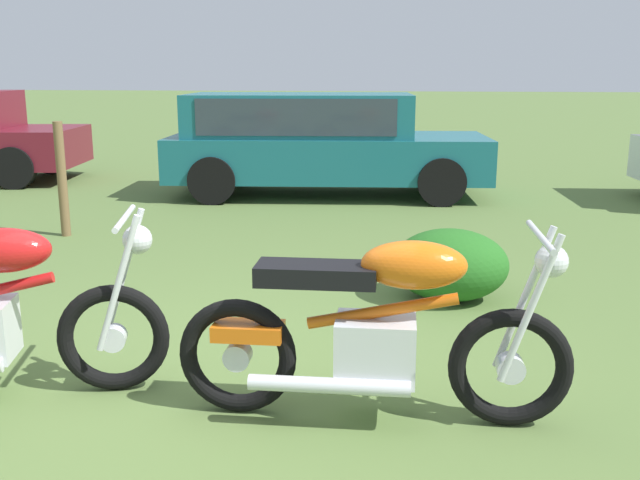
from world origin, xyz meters
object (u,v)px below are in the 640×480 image
(motorcycle_orange, at_px, (377,330))
(car_teal, at_px, (314,137))
(fence_post_wooden, at_px, (62,179))
(shrub_low, at_px, (450,265))

(motorcycle_orange, bearing_deg, car_teal, 99.37)
(motorcycle_orange, xyz_separation_m, fence_post_wooden, (-3.55, 3.82, 0.13))
(fence_post_wooden, distance_m, shrub_low, 4.39)
(shrub_low, bearing_deg, motorcycle_orange, -102.62)
(motorcycle_orange, height_order, fence_post_wooden, fence_post_wooden)
(motorcycle_orange, xyz_separation_m, shrub_low, (0.46, 2.07, -0.20))
(shrub_low, bearing_deg, fence_post_wooden, 156.54)
(fence_post_wooden, bearing_deg, shrub_low, -23.46)
(motorcycle_orange, distance_m, shrub_low, 2.13)
(motorcycle_orange, bearing_deg, fence_post_wooden, 131.98)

